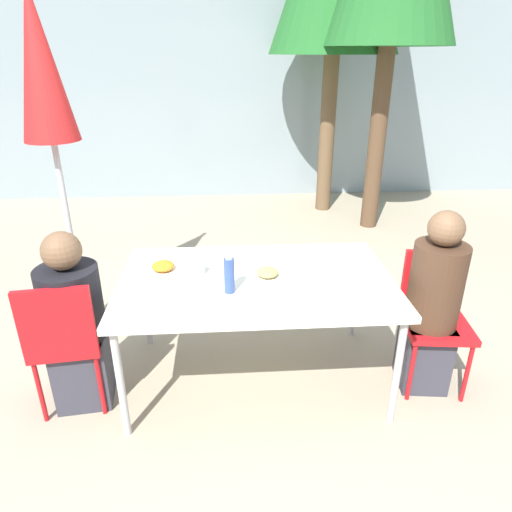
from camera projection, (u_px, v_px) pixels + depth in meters
name	position (u px, v px, depth m)	size (l,w,h in m)	color
ground_plane	(256.00, 376.00, 3.13)	(24.00, 24.00, 0.00)	tan
building_facade	(235.00, 92.00, 6.57)	(10.00, 0.20, 3.00)	#89999E
dining_table	(256.00, 285.00, 2.83)	(1.68, 1.04, 0.76)	silver
chair_left	(65.00, 336.00, 2.65)	(0.44, 0.44, 0.89)	red
person_left	(76.00, 326.00, 2.73)	(0.36, 0.36, 1.14)	#383842
chair_right	(435.00, 309.00, 2.93)	(0.44, 0.44, 0.89)	red
person_right	(432.00, 308.00, 2.84)	(0.32, 0.32, 1.21)	#383842
closed_umbrella	(43.00, 80.00, 3.00)	(0.38, 0.38, 2.47)	#333333
plate_0	(267.00, 275.00, 2.80)	(0.24, 0.24, 0.07)	white
plate_1	(163.00, 268.00, 2.88)	(0.26, 0.26, 0.07)	white
bottle	(229.00, 275.00, 2.61)	(0.06, 0.06, 0.23)	#334C8E
drinking_cup	(199.00, 267.00, 2.85)	(0.08, 0.08, 0.09)	silver
salad_bowl	(309.00, 268.00, 2.89)	(0.19, 0.19, 0.05)	white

